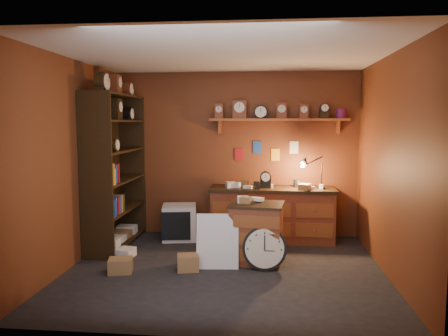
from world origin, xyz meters
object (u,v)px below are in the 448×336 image
shelving_unit (114,164)px  big_round_clock (265,248)px  workbench (272,211)px  low_cabinet (257,230)px

shelving_unit → big_round_clock: shelving_unit is taller
shelving_unit → workbench: bearing=11.6°
shelving_unit → big_round_clock: size_ratio=4.55×
low_cabinet → big_round_clock: size_ratio=1.58×
low_cabinet → shelving_unit: bearing=170.2°
shelving_unit → big_round_clock: (2.30, -0.94, -0.98)m
low_cabinet → big_round_clock: low_cabinet is taller
low_cabinet → big_round_clock: bearing=-63.7°
shelving_unit → workbench: shelving_unit is taller
workbench → low_cabinet: (-0.22, -1.13, -0.04)m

